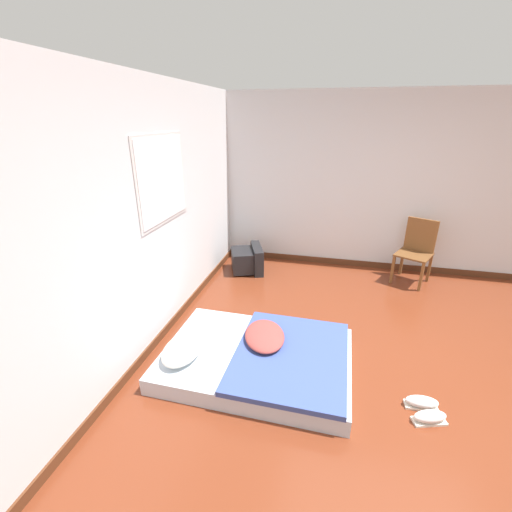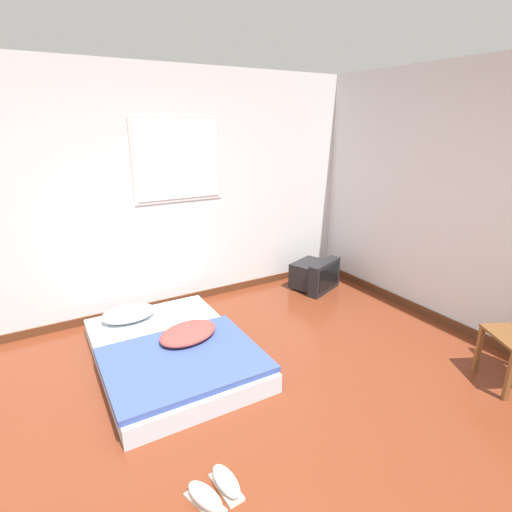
{
  "view_description": "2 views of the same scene",
  "coord_description": "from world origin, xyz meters",
  "px_view_note": "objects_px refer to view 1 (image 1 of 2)",
  "views": [
    {
      "loc": [
        -2.6,
        0.84,
        2.23
      ],
      "look_at": [
        1.08,
        1.72,
        0.69
      ],
      "focal_mm": 24.0,
      "sensor_mm": 36.0,
      "label": 1
    },
    {
      "loc": [
        -0.95,
        -1.61,
        2.03
      ],
      "look_at": [
        0.93,
        1.57,
        0.79
      ],
      "focal_mm": 28.0,
      "sensor_mm": 36.0,
      "label": 2
    }
  ],
  "objects_px": {
    "wooden_chair": "(417,247)",
    "sneaker_pair": "(426,410)",
    "mattress_bed": "(258,357)",
    "crt_tv": "(248,259)"
  },
  "relations": [
    {
      "from": "wooden_chair",
      "to": "sneaker_pair",
      "type": "distance_m",
      "value": 2.69
    },
    {
      "from": "crt_tv",
      "to": "sneaker_pair",
      "type": "relative_size",
      "value": 2.11
    },
    {
      "from": "wooden_chair",
      "to": "sneaker_pair",
      "type": "relative_size",
      "value": 2.97
    },
    {
      "from": "mattress_bed",
      "to": "sneaker_pair",
      "type": "bearing_deg",
      "value": -99.6
    },
    {
      "from": "mattress_bed",
      "to": "sneaker_pair",
      "type": "distance_m",
      "value": 1.47
    },
    {
      "from": "mattress_bed",
      "to": "crt_tv",
      "type": "relative_size",
      "value": 2.74
    },
    {
      "from": "mattress_bed",
      "to": "wooden_chair",
      "type": "relative_size",
      "value": 1.95
    },
    {
      "from": "mattress_bed",
      "to": "wooden_chair",
      "type": "bearing_deg",
      "value": -36.71
    },
    {
      "from": "crt_tv",
      "to": "sneaker_pair",
      "type": "xyz_separation_m",
      "value": [
        -2.38,
        -2.09,
        -0.14
      ]
    },
    {
      "from": "mattress_bed",
      "to": "wooden_chair",
      "type": "distance_m",
      "value": 3.0
    }
  ]
}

